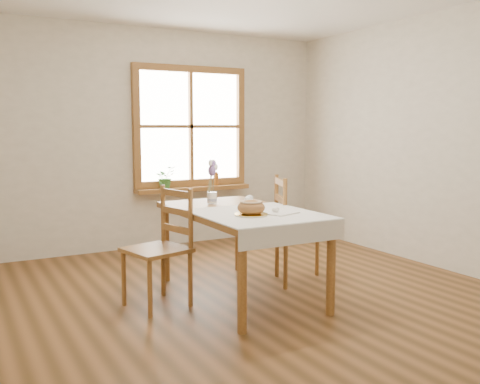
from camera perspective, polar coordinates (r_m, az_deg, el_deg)
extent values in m
plane|color=brown|center=(4.43, 1.91, -12.04)|extent=(5.00, 5.00, 0.00)
cube|color=silver|center=(6.47, -9.48, 5.58)|extent=(4.50, 0.10, 2.60)
cube|color=silver|center=(5.69, 21.94, 5.01)|extent=(0.10, 5.00, 2.60)
cube|color=olive|center=(6.65, -5.33, 12.93)|extent=(1.46, 0.08, 0.08)
cube|color=olive|center=(6.65, -5.20, 1.02)|extent=(1.46, 0.08, 0.08)
cube|color=olive|center=(6.37, -11.01, 6.88)|extent=(0.08, 0.08, 1.30)
cube|color=olive|center=(6.92, 0.02, 7.00)|extent=(0.08, 0.08, 1.30)
cube|color=olive|center=(6.61, -5.27, 6.97)|extent=(0.04, 0.06, 1.30)
cube|color=olive|center=(6.61, -5.27, 6.97)|extent=(1.30, 0.06, 0.04)
cube|color=white|center=(6.64, -5.37, 6.97)|extent=(1.30, 0.01, 1.30)
cube|color=olive|center=(6.60, -4.99, 0.37)|extent=(1.46, 0.20, 0.05)
cube|color=olive|center=(4.51, 0.00, -2.21)|extent=(0.90, 1.60, 0.05)
cylinder|color=olive|center=(3.78, 0.23, -9.86)|extent=(0.07, 0.07, 0.70)
cylinder|color=olive|center=(4.20, 9.68, -8.24)|extent=(0.07, 0.07, 0.70)
cylinder|color=olive|center=(5.08, -7.94, -5.54)|extent=(0.07, 0.07, 0.70)
cylinder|color=olive|center=(5.40, -0.16, -4.73)|extent=(0.07, 0.07, 0.70)
cube|color=white|center=(4.25, 1.98, -2.38)|extent=(0.91, 0.99, 0.01)
cylinder|color=white|center=(4.15, 1.19, -2.43)|extent=(0.30, 0.30, 0.01)
ellipsoid|color=#AE6C3D|center=(4.14, 1.20, -1.52)|extent=(0.22, 0.22, 0.12)
cube|color=white|center=(4.25, 4.25, -2.22)|extent=(0.31, 0.29, 0.01)
cylinder|color=white|center=(4.59, 1.05, -0.96)|extent=(0.06, 0.06, 0.10)
cylinder|color=white|center=(4.52, 0.83, -1.09)|extent=(0.06, 0.06, 0.10)
cylinder|color=white|center=(4.84, -3.00, -0.70)|extent=(0.10, 0.10, 0.10)
imported|color=#3B7D32|center=(6.45, -7.99, 1.31)|extent=(0.31, 0.33, 0.20)
cylinder|color=#A85E1F|center=(6.72, -2.57, 1.46)|extent=(0.06, 0.06, 0.17)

